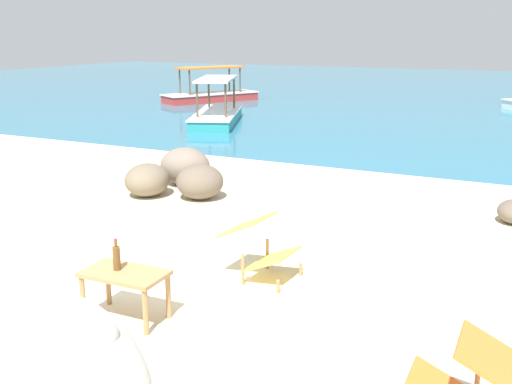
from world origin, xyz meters
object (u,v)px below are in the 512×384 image
cow (86,361)px  boat_red (210,94)px  low_bench_table (125,280)px  deck_chair_near (467,381)px  bottle (117,257)px  deck_chair_far (260,243)px  boat_teal (217,114)px

cow → boat_red: boat_red is taller
low_bench_table → deck_chair_near: (2.99, -0.35, 0.00)m
cow → boat_red: bearing=146.0°
bottle → deck_chair_far: bearing=61.2°
boat_teal → boat_red: 5.62m
cow → boat_teal: size_ratio=0.47×
deck_chair_near → deck_chair_far: 2.91m
boat_teal → boat_red: same height
cow → boat_red: (-9.36, 17.51, -0.44)m
low_bench_table → bottle: 0.22m
low_bench_table → bottle: size_ratio=2.60×
deck_chair_far → boat_red: size_ratio=0.21×
boat_red → cow: bearing=-122.1°
low_bench_table → boat_red: boat_red is taller
bottle → boat_teal: 12.30m
boat_teal → bottle: bearing=-176.6°
boat_teal → deck_chair_far: bearing=-170.2°
cow → deck_chair_near: 2.38m
deck_chair_far → boat_red: boat_red is taller
cow → bottle: cow is taller
deck_chair_far → boat_teal: (-6.04, 9.72, -0.13)m
boat_teal → low_bench_table: bearing=-176.3°
deck_chair_near → bottle: bearing=-7.6°
deck_chair_near → boat_red: 19.81m
deck_chair_near → deck_chair_far: (-2.32, 1.76, 0.00)m
deck_chair_near → deck_chair_far: bearing=-38.0°
low_bench_table → boat_teal: bearing=114.5°
low_bench_table → boat_teal: (-5.36, 11.12, -0.13)m
low_bench_table → boat_red: size_ratio=0.20×
cow → deck_chair_near: bearing=60.7°
bottle → deck_chair_near: bearing=-6.7°
bottle → boat_teal: bearing=115.4°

